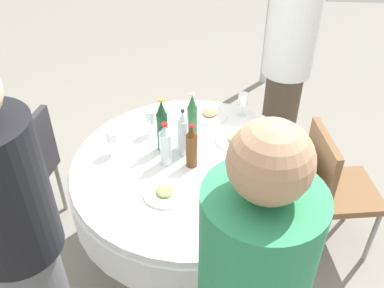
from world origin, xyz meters
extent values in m
plane|color=gray|center=(0.00, 0.00, 0.00)|extent=(10.00, 10.00, 0.00)
cylinder|color=white|center=(0.00, 0.00, 0.72)|extent=(1.32, 1.32, 0.04)
cylinder|color=white|center=(0.00, 0.00, 0.59)|extent=(1.35, 1.35, 0.22)
cylinder|color=slate|center=(0.00, 0.00, 0.24)|extent=(0.14, 0.14, 0.48)
cylinder|color=slate|center=(0.00, 0.00, 0.01)|extent=(0.56, 0.56, 0.03)
cylinder|color=#593314|center=(0.02, 0.00, 0.84)|extent=(0.06, 0.06, 0.20)
cone|color=#593314|center=(0.02, 0.00, 0.97)|extent=(0.06, 0.06, 0.06)
cylinder|color=red|center=(0.02, 0.00, 1.00)|extent=(0.03, 0.03, 0.01)
cylinder|color=#194728|center=(-0.12, -0.17, 0.86)|extent=(0.06, 0.06, 0.24)
cone|color=#194728|center=(-0.12, -0.17, 1.02)|extent=(0.06, 0.06, 0.08)
cylinder|color=gold|center=(-0.12, -0.17, 1.07)|extent=(0.03, 0.03, 0.01)
cylinder|color=silver|center=(0.01, -0.14, 0.84)|extent=(0.07, 0.07, 0.20)
cone|color=silver|center=(0.01, -0.14, 0.96)|extent=(0.06, 0.06, 0.05)
cylinder|color=red|center=(0.01, -0.14, 1.00)|extent=(0.03, 0.03, 0.01)
cylinder|color=#2D6B38|center=(-0.20, -0.01, 0.86)|extent=(0.06, 0.06, 0.24)
cone|color=#2D6B38|center=(-0.20, -0.01, 1.02)|extent=(0.05, 0.05, 0.08)
cylinder|color=silver|center=(-0.20, -0.01, 1.06)|extent=(0.03, 0.03, 0.01)
cylinder|color=silver|center=(-0.08, -0.06, 0.85)|extent=(0.06, 0.06, 0.22)
cone|color=silver|center=(-0.08, -0.06, 0.99)|extent=(0.05, 0.05, 0.06)
cylinder|color=black|center=(-0.08, -0.06, 1.02)|extent=(0.02, 0.02, 0.01)
cylinder|color=white|center=(-0.01, 0.27, 0.74)|extent=(0.06, 0.06, 0.00)
cylinder|color=white|center=(-0.01, 0.27, 0.77)|extent=(0.01, 0.01, 0.06)
cylinder|color=white|center=(-0.01, 0.27, 0.84)|extent=(0.07, 0.07, 0.06)
cylinder|color=maroon|center=(-0.01, 0.27, 0.82)|extent=(0.06, 0.06, 0.02)
cylinder|color=white|center=(-0.50, 0.28, 0.74)|extent=(0.06, 0.06, 0.00)
cylinder|color=white|center=(-0.50, 0.28, 0.78)|extent=(0.01, 0.01, 0.08)
cylinder|color=white|center=(-0.50, 0.28, 0.86)|extent=(0.06, 0.06, 0.08)
cylinder|color=gold|center=(-0.50, 0.28, 0.84)|extent=(0.05, 0.05, 0.03)
cylinder|color=white|center=(-0.26, -0.27, 0.74)|extent=(0.06, 0.06, 0.00)
cylinder|color=white|center=(-0.26, -0.27, 0.78)|extent=(0.01, 0.01, 0.08)
cylinder|color=white|center=(-0.26, -0.27, 0.86)|extent=(0.06, 0.06, 0.08)
cylinder|color=maroon|center=(-0.26, -0.27, 0.84)|extent=(0.05, 0.05, 0.03)
cylinder|color=white|center=(0.36, 0.23, 0.74)|extent=(0.06, 0.06, 0.00)
cylinder|color=white|center=(0.36, 0.23, 0.78)|extent=(0.01, 0.01, 0.07)
cylinder|color=white|center=(0.36, 0.23, 0.85)|extent=(0.07, 0.07, 0.07)
cylinder|color=maroon|center=(0.36, 0.23, 0.83)|extent=(0.06, 0.06, 0.03)
cylinder|color=white|center=(-0.05, -0.45, 0.74)|extent=(0.06, 0.06, 0.00)
cylinder|color=white|center=(-0.05, -0.45, 0.79)|extent=(0.01, 0.01, 0.08)
cylinder|color=white|center=(-0.05, -0.45, 0.86)|extent=(0.07, 0.07, 0.06)
cylinder|color=white|center=(0.26, -0.12, 0.75)|extent=(0.22, 0.22, 0.02)
ellipsoid|color=#8C9E59|center=(0.26, -0.12, 0.77)|extent=(0.10, 0.09, 0.02)
cylinder|color=white|center=(-0.22, 0.24, 0.75)|extent=(0.24, 0.24, 0.02)
ellipsoid|color=tan|center=(-0.22, 0.24, 0.77)|extent=(0.11, 0.09, 0.02)
cylinder|color=white|center=(-0.47, 0.07, 0.75)|extent=(0.23, 0.23, 0.02)
ellipsoid|color=tan|center=(-0.47, 0.07, 0.77)|extent=(0.10, 0.09, 0.02)
cube|color=silver|center=(0.33, -0.42, 0.74)|extent=(0.15, 0.12, 0.00)
cube|color=silver|center=(0.11, 0.46, 0.74)|extent=(0.03, 0.18, 0.00)
cube|color=silver|center=(-0.45, -0.27, 0.74)|extent=(0.07, 0.18, 0.00)
cylinder|color=#4C3F33|center=(-0.91, 0.59, 0.42)|extent=(0.26, 0.26, 0.85)
cylinder|color=white|center=(-0.91, 0.59, 1.13)|extent=(0.34, 0.34, 0.57)
cylinder|color=#2D8C59|center=(0.98, 0.27, 1.18)|extent=(0.34, 0.34, 0.57)
sphere|color=tan|center=(0.98, 0.27, 1.58)|extent=(0.22, 0.22, 0.22)
cylinder|color=black|center=(0.75, -0.62, 1.19)|extent=(0.34, 0.34, 0.58)
cube|color=brown|center=(-0.15, 0.91, 0.45)|extent=(0.46, 0.46, 0.04)
cube|color=brown|center=(-0.12, 0.73, 0.66)|extent=(0.40, 0.10, 0.42)
cylinder|color=gray|center=(-0.01, 1.10, 0.21)|extent=(0.03, 0.03, 0.43)
cylinder|color=gray|center=(-0.35, 1.05, 0.21)|extent=(0.03, 0.03, 0.43)
cylinder|color=gray|center=(0.05, 0.77, 0.21)|extent=(0.03, 0.03, 0.43)
cylinder|color=gray|center=(-0.29, 0.71, 0.21)|extent=(0.03, 0.03, 0.43)
cube|color=#2D2D33|center=(-0.15, -1.13, 0.45)|extent=(0.45, 0.45, 0.04)
cube|color=#2D2D33|center=(-0.12, -0.95, 0.66)|extent=(0.40, 0.09, 0.42)
cylinder|color=gray|center=(-0.34, -1.28, 0.21)|extent=(0.03, 0.03, 0.43)
cylinder|color=gray|center=(-0.29, -0.94, 0.21)|extent=(0.03, 0.03, 0.43)
cylinder|color=gray|center=(0.04, -0.99, 0.21)|extent=(0.03, 0.03, 0.43)
camera|label=1|loc=(1.76, 0.14, 2.22)|focal=39.24mm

